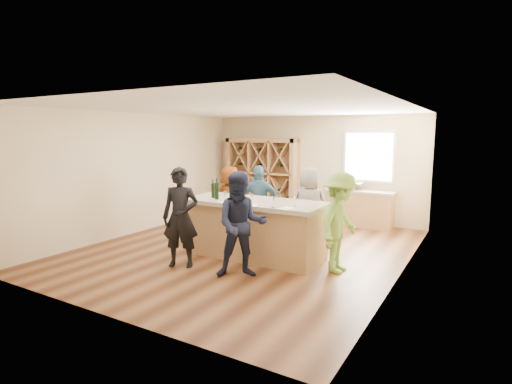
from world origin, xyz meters
The scene contains 32 objects.
floor centered at (0.00, 0.00, -0.05)m, with size 6.00×7.00×0.10m, color brown.
ceiling centered at (0.00, 0.00, 2.85)m, with size 6.00×7.00×0.10m, color white.
wall_back centered at (0.00, 3.55, 1.40)m, with size 6.00×0.10×2.80m, color beige.
wall_front centered at (0.00, -3.55, 1.40)m, with size 6.00×0.10×2.80m, color beige.
wall_left centered at (-3.05, 0.00, 1.40)m, with size 0.10×7.00×2.80m, color beige.
wall_right centered at (3.05, 0.00, 1.40)m, with size 0.10×7.00×2.80m, color beige.
window_frame centered at (1.50, 3.47, 1.75)m, with size 1.30×0.06×1.30m, color white.
window_pane centered at (1.50, 3.44, 1.75)m, with size 1.18×0.01×1.18m, color white.
wine_rack centered at (-1.50, 3.27, 1.10)m, with size 2.20×0.45×2.20m, color #A97E51.
back_counter_base centered at (1.40, 3.20, 0.43)m, with size 1.60×0.58×0.86m, color #A97E51.
back_counter_top centered at (1.40, 3.20, 0.89)m, with size 1.70×0.62×0.06m, color #AEA28E.
sink centered at (1.20, 3.20, 1.01)m, with size 0.54×0.54×0.19m, color silver.
faucet centered at (1.20, 3.38, 1.07)m, with size 0.02×0.02×0.30m, color silver.
tasting_counter_base centered at (0.38, -0.36, 0.50)m, with size 2.60×1.00×1.00m, color #A97E51.
tasting_counter_top centered at (0.38, -0.36, 1.04)m, with size 2.72×1.12×0.08m, color #AEA28E.
wine_bottle_a centered at (-0.46, -0.50, 1.22)m, with size 0.07×0.07×0.29m, color black.
wine_bottle_b centered at (-0.30, -0.60, 1.24)m, with size 0.08×0.08×0.32m, color black.
wine_bottle_d centered at (0.01, -0.57, 1.24)m, with size 0.08×0.08×0.31m, color black.
wine_bottle_e centered at (0.18, -0.47, 1.22)m, with size 0.07×0.07×0.27m, color black.
wine_glass_a centered at (0.03, -0.78, 1.18)m, with size 0.08×0.08×0.20m, color white.
wine_glass_b centered at (0.58, -0.77, 1.18)m, with size 0.07×0.07×0.19m, color white.
wine_glass_c centered at (1.05, -0.84, 1.17)m, with size 0.07×0.07×0.19m, color white.
wine_glass_e centered at (1.32, -0.56, 1.16)m, with size 0.06×0.06×0.16m, color white.
tasting_menu_a centered at (0.04, -0.72, 1.08)m, with size 0.24×0.33×0.00m, color white.
tasting_menu_b centered at (0.60, -0.81, 1.08)m, with size 0.21×0.28×0.00m, color white.
tasting_menu_c centered at (1.26, -0.79, 1.08)m, with size 0.20×0.28×0.00m, color white.
person_near_left centered at (-0.43, -1.50, 0.88)m, with size 0.64×0.47×1.76m, color black.
person_near_right centered at (0.75, -1.39, 0.86)m, with size 0.83×0.46×1.72m, color #191E38.
person_server centered at (2.06, -0.38, 0.85)m, with size 1.10×0.51×1.70m, color #8CC64C.
person_far_mid centered at (-0.11, 0.70, 0.82)m, with size 0.97×0.49×1.65m, color #335972.
person_far_right centered at (1.01, 0.78, 0.83)m, with size 0.81×0.53×1.66m, color slate.
person_far_left centered at (-0.98, 0.86, 0.80)m, with size 1.48×0.53×1.60m, color #994C19.
Camera 1 is at (4.14, -6.71, 2.31)m, focal length 28.00 mm.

